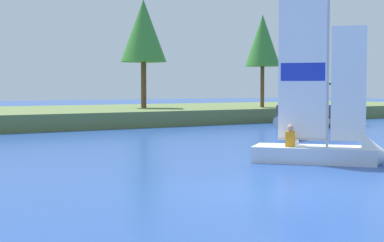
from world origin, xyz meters
TOP-DOWN VIEW (x-y plane):
  - ground_plane at (0.00, 0.00)m, footprint 200.00×200.00m
  - shoreline_tree_midright at (11.17, 26.65)m, footprint 3.19×3.19m
  - shoreline_tree_right at (18.89, 23.10)m, footprint 2.51×2.51m
  - sailboat at (4.93, 2.94)m, footprint 3.85×4.20m
  - pontoon_boat at (17.82, 16.45)m, footprint 6.12×3.39m
  - channel_buoy at (9.61, 9.48)m, footprint 0.55×0.55m

SIDE VIEW (x-z plane):
  - ground_plane at x=0.00m, z-range 0.00..0.00m
  - channel_buoy at x=9.61m, z-range 0.00..0.55m
  - sailboat at x=4.93m, z-range -2.87..3.79m
  - pontoon_boat at x=17.82m, z-range -0.64..1.98m
  - shoreline_tree_right at x=18.89m, z-range 2.38..8.99m
  - shoreline_tree_midright at x=11.17m, z-range 2.51..10.02m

